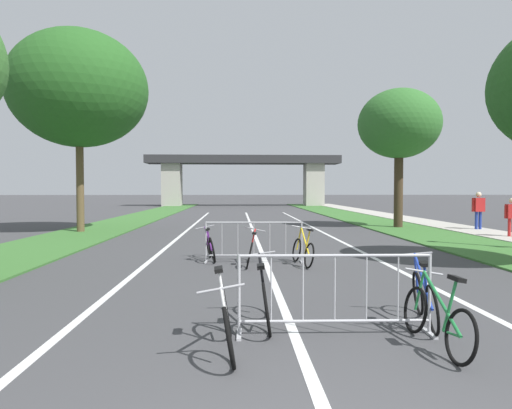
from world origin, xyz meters
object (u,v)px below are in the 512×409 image
Objects in this scene: bicycle_red_4 at (251,251)px; pedestrian_strolling at (478,207)px; tree_left_oak_mid at (79,89)px; pedestrian_waiting at (512,214)px; bicycle_green_2 at (437,318)px; crowd_barrier_nearest at (335,295)px; bicycle_purple_0 at (210,246)px; bicycle_blue_6 at (424,298)px; bicycle_yellow_3 at (303,251)px; bicycle_black_5 at (265,298)px; bicycle_white_1 at (227,320)px; crowd_barrier_second at (254,242)px; tree_right_oak_near at (399,124)px.

pedestrian_strolling reaches higher than bicycle_red_4.
tree_left_oak_mid is 5.60× the size of pedestrian_waiting.
bicycle_green_2 is 16.98m from pedestrian_strolling.
pedestrian_strolling reaches higher than crowd_barrier_nearest.
bicycle_blue_6 reaches higher than bicycle_purple_0.
bicycle_green_2 is at bearing -24.74° from crowd_barrier_nearest.
bicycle_black_5 is (-1.25, -4.89, 0.03)m from bicycle_yellow_3.
pedestrian_waiting is (8.89, 5.70, 0.59)m from bicycle_yellow_3.
tree_left_oak_mid reaches higher than pedestrian_waiting.
bicycle_yellow_3 is at bearing 1.43° from bicycle_red_4.
tree_left_oak_mid reaches higher than bicycle_white_1.
tree_left_oak_mid is 18.37m from pedestrian_waiting.
crowd_barrier_second is 0.48m from bicycle_red_4.
crowd_barrier_second is 6.38m from bicycle_white_1.
bicycle_white_1 is at bearing -116.01° from tree_right_oak_near.
bicycle_white_1 is at bearing -115.88° from bicycle_yellow_3.
crowd_barrier_nearest is 1.53× the size of bicycle_black_5.
tree_right_oak_near is 17.72m from bicycle_black_5.
tree_right_oak_near reaches higher than bicycle_black_5.
pedestrian_waiting is (9.27, 11.04, 0.42)m from crowd_barrier_nearest.
bicycle_white_1 is (-0.55, -6.35, -0.16)m from crowd_barrier_second.
bicycle_blue_6 is at bearing 72.58° from bicycle_green_2.
bicycle_red_4 reaches higher than bicycle_green_2.
bicycle_blue_6 is (0.97, -4.95, 0.02)m from bicycle_yellow_3.
bicycle_white_1 is 2.88m from bicycle_blue_6.
crowd_barrier_second is 1.31m from bicycle_yellow_3.
crowd_barrier_second is at bearing 148.90° from bicycle_yellow_3.
bicycle_green_2 is 0.98× the size of bicycle_red_4.
crowd_barrier_nearest is 1.45× the size of bicycle_red_4.
crowd_barrier_nearest is (8.06, -14.12, -5.67)m from tree_left_oak_mid.
crowd_barrier_nearest is 1.63× the size of pedestrian_waiting.
crowd_barrier_nearest is at bearing -162.44° from bicycle_white_1.
tree_right_oak_near is at bearing 68.59° from bicycle_green_2.
tree_left_oak_mid reaches higher than crowd_barrier_nearest.
bicycle_blue_6 is 1.04× the size of pedestrian_waiting.
bicycle_black_5 is at bearing -88.85° from bicycle_purple_0.
crowd_barrier_nearest is 1.48m from bicycle_white_1.
tree_right_oak_near reaches higher than crowd_barrier_nearest.
tree_right_oak_near is 4.20× the size of bicycle_blue_6.
bicycle_white_1 is (-1.38, -0.52, -0.16)m from crowd_barrier_nearest.
crowd_barrier_nearest is at bearing -60.27° from tree_left_oak_mid.
crowd_barrier_second is 6.63m from bicycle_green_2.
bicycle_green_2 is 1.04× the size of bicycle_yellow_3.
bicycle_green_2 is (9.17, -14.63, -5.84)m from tree_left_oak_mid.
bicycle_white_1 is 2.49m from bicycle_green_2.
bicycle_purple_0 is at bearing 102.67° from bicycle_black_5.
tree_right_oak_near reaches higher than bicycle_purple_0.
bicycle_green_2 is at bearing -127.74° from pedestrian_strolling.
bicycle_red_4 is at bearing -102.38° from crowd_barrier_second.
tree_left_oak_mid reaches higher than pedestrian_strolling.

